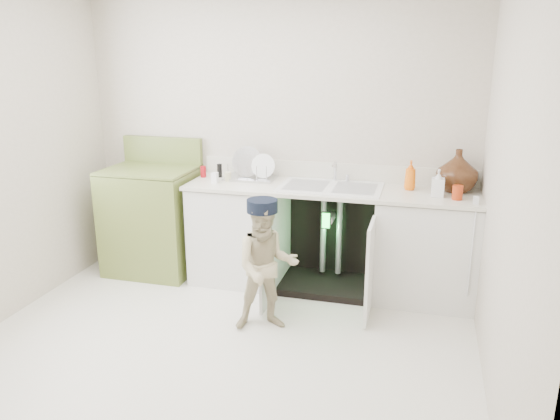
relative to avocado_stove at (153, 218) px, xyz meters
name	(u,v)px	position (x,y,z in m)	size (l,w,h in m)	color
ground	(220,348)	(1.10, -1.18, -0.50)	(3.50, 3.50, 0.00)	silver
room_shell	(213,173)	(1.10, -1.18, 0.75)	(6.00, 5.50, 1.26)	beige
counter_run	(334,235)	(1.69, 0.03, -0.02)	(2.44, 1.02, 1.24)	silver
avocado_stove	(153,218)	(0.00, 0.00, 0.00)	(0.78, 0.65, 1.22)	olive
repair_worker	(266,265)	(1.34, -0.81, 0.00)	(0.67, 0.75, 0.99)	tan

